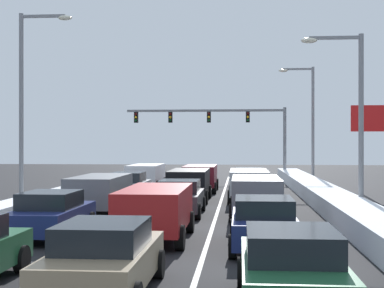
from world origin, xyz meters
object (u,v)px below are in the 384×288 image
(suv_gray_right_lane_third, at_px, (256,193))
(suv_black_center_lane_fourth, at_px, (189,182))
(suv_red_center_lane_second, at_px, (156,208))
(suv_white_left_lane_fifth, at_px, (146,175))
(sedan_silver_left_lane_fourth, at_px, (128,186))
(street_lamp_left_mid, at_px, (28,93))
(suv_gray_left_lane_third, at_px, (100,191))
(roadside_sign_right, at_px, (378,128))
(sedan_green_right_lane_nearest, at_px, (291,269))
(sedan_tan_center_lane_nearest, at_px, (104,258))
(sedan_white_right_lane_fifth, at_px, (249,180))
(sedan_navy_right_lane_second, at_px, (264,223))
(suv_silver_right_lane_fourth, at_px, (249,182))
(suv_maroon_center_lane_fifth, at_px, (200,176))
(street_lamp_right_mid, at_px, (352,106))
(traffic_light_gantry, at_px, (224,123))
(street_lamp_right_far, at_px, (308,115))
(sedan_charcoal_center_lane_third, at_px, (180,197))
(sedan_navy_left_lane_second, at_px, (51,214))

(suv_gray_right_lane_third, bearing_deg, suv_black_center_lane_fourth, 116.57)
(suv_red_center_lane_second, relative_size, suv_white_left_lane_fifth, 1.00)
(sedan_silver_left_lane_fourth, xyz_separation_m, street_lamp_left_mid, (-4.34, -3.48, 4.80))
(suv_black_center_lane_fourth, distance_m, suv_white_left_lane_fifth, 7.93)
(suv_gray_left_lane_third, relative_size, roadside_sign_right, 0.89)
(sedan_green_right_lane_nearest, height_order, sedan_tan_center_lane_nearest, same)
(suv_white_left_lane_fifth, xyz_separation_m, street_lamp_left_mid, (-4.20, -10.25, 4.55))
(sedan_tan_center_lane_nearest, bearing_deg, street_lamp_left_mid, 115.17)
(sedan_white_right_lane_fifth, height_order, suv_white_left_lane_fifth, suv_white_left_lane_fifth)
(sedan_navy_right_lane_second, distance_m, roadside_sign_right, 20.90)
(suv_silver_right_lane_fourth, height_order, suv_maroon_center_lane_fifth, same)
(suv_maroon_center_lane_fifth, distance_m, sedan_silver_left_lane_fourth, 6.68)
(sedan_navy_right_lane_second, relative_size, suv_red_center_lane_second, 0.92)
(street_lamp_right_mid, bearing_deg, sedan_silver_left_lane_fourth, 151.36)
(suv_red_center_lane_second, bearing_deg, suv_maroon_center_lane_fifth, 89.47)
(suv_silver_right_lane_fourth, xyz_separation_m, roadside_sign_right, (7.89, 5.38, 3.00))
(sedan_white_right_lane_fifth, distance_m, traffic_light_gantry, 14.64)
(street_lamp_right_far, bearing_deg, suv_gray_left_lane_third, -120.07)
(sedan_navy_right_lane_second, xyz_separation_m, sedan_tan_center_lane_nearest, (-3.43, -5.50, 0.00))
(sedan_navy_right_lane_second, relative_size, sedan_white_right_lane_fifth, 1.00)
(sedan_green_right_lane_nearest, height_order, suv_red_center_lane_second, suv_red_center_lane_second)
(suv_silver_right_lane_fourth, height_order, street_lamp_left_mid, street_lamp_left_mid)
(street_lamp_left_mid, bearing_deg, street_lamp_right_mid, -9.12)
(suv_gray_left_lane_third, height_order, roadside_sign_right, roadside_sign_right)
(suv_black_center_lane_fourth, bearing_deg, suv_red_center_lane_second, -89.92)
(suv_silver_right_lane_fourth, height_order, suv_black_center_lane_fourth, same)
(street_lamp_left_mid, bearing_deg, suv_white_left_lane_fifth, 67.72)
(street_lamp_right_mid, bearing_deg, sedan_tan_center_lane_nearest, -118.57)
(sedan_charcoal_center_lane_third, height_order, sedan_silver_left_lane_fourth, same)
(traffic_light_gantry, relative_size, street_lamp_right_far, 1.59)
(suv_red_center_lane_second, distance_m, traffic_light_gantry, 33.04)
(sedan_navy_right_lane_second, xyz_separation_m, sedan_navy_left_lane_second, (-6.86, 1.59, 0.00))
(traffic_light_gantry, bearing_deg, suv_silver_right_lane_fourth, -84.75)
(roadside_sign_right, bearing_deg, suv_gray_left_lane_third, -141.66)
(suv_gray_right_lane_third, xyz_separation_m, sedan_tan_center_lane_nearest, (-3.40, -12.70, -0.25))
(sedan_navy_left_lane_second, relative_size, street_lamp_right_mid, 0.58)
(suv_silver_right_lane_fourth, xyz_separation_m, suv_maroon_center_lane_fifth, (-2.97, 6.12, 0.00))
(suv_maroon_center_lane_fifth, xyz_separation_m, traffic_light_gantry, (1.11, 14.14, 3.87))
(sedan_navy_right_lane_second, xyz_separation_m, suv_gray_left_lane_third, (-6.74, 7.77, 0.25))
(sedan_navy_right_lane_second, height_order, street_lamp_right_mid, street_lamp_right_mid)
(suv_black_center_lane_fourth, distance_m, street_lamp_right_mid, 10.02)
(suv_gray_right_lane_third, xyz_separation_m, suv_silver_right_lane_fourth, (-0.19, 6.59, 0.00))
(sedan_white_right_lane_fifth, relative_size, sedan_tan_center_lane_nearest, 1.00)
(suv_silver_right_lane_fourth, height_order, sedan_charcoal_center_lane_third, suv_silver_right_lane_fourth)
(suv_gray_left_lane_third, xyz_separation_m, street_lamp_left_mid, (-4.33, 2.99, 4.55))
(sedan_green_right_lane_nearest, bearing_deg, suv_silver_right_lane_fourth, 91.35)
(sedan_tan_center_lane_nearest, xyz_separation_m, sedan_silver_left_lane_fourth, (-3.30, 19.75, 0.00))
(suv_maroon_center_lane_fifth, xyz_separation_m, street_lamp_left_mid, (-7.88, -9.14, 4.55))
(suv_black_center_lane_fourth, bearing_deg, street_lamp_right_far, 59.33)
(sedan_white_right_lane_fifth, relative_size, street_lamp_left_mid, 0.48)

